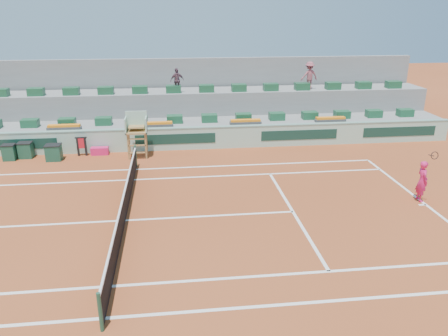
{
  "coord_description": "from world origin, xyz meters",
  "views": [
    {
      "loc": [
        1.96,
        -14.88,
        7.45
      ],
      "look_at": [
        4.0,
        2.5,
        1.0
      ],
      "focal_mm": 35.0,
      "sensor_mm": 36.0,
      "label": 1
    }
  ],
  "objects_px": {
    "player_bag": "(100,151)",
    "umpire_chair": "(137,128)",
    "drink_cooler_a": "(54,152)",
    "tennis_player": "(422,181)"
  },
  "relations": [
    {
      "from": "player_bag",
      "to": "umpire_chair",
      "type": "distance_m",
      "value": 2.54
    },
    {
      "from": "drink_cooler_a",
      "to": "tennis_player",
      "type": "bearing_deg",
      "value": -23.36
    },
    {
      "from": "player_bag",
      "to": "umpire_chair",
      "type": "bearing_deg",
      "value": -15.27
    },
    {
      "from": "drink_cooler_a",
      "to": "tennis_player",
      "type": "height_order",
      "value": "tennis_player"
    },
    {
      "from": "umpire_chair",
      "to": "tennis_player",
      "type": "relative_size",
      "value": 1.05
    },
    {
      "from": "umpire_chair",
      "to": "drink_cooler_a",
      "type": "height_order",
      "value": "umpire_chair"
    },
    {
      "from": "umpire_chair",
      "to": "drink_cooler_a",
      "type": "distance_m",
      "value": 4.43
    },
    {
      "from": "player_bag",
      "to": "drink_cooler_a",
      "type": "height_order",
      "value": "drink_cooler_a"
    },
    {
      "from": "player_bag",
      "to": "tennis_player",
      "type": "bearing_deg",
      "value": -28.72
    },
    {
      "from": "tennis_player",
      "to": "umpire_chair",
      "type": "bearing_deg",
      "value": 149.2
    }
  ]
}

